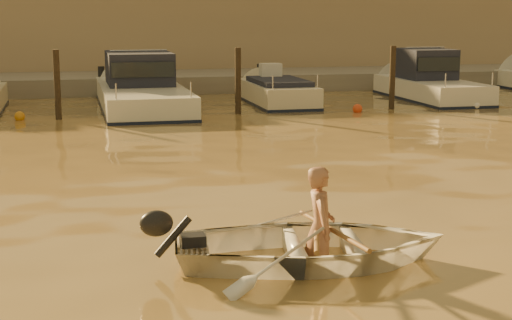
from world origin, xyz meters
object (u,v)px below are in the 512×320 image
object	(u,v)px
dinghy	(312,245)
moored_boat_2	(142,88)
moored_boat_3	(277,97)
moored_boat_4	(431,82)
waterfront_building	(182,26)
person	(320,227)

from	to	relation	value
dinghy	moored_boat_2	world-z (taller)	moored_boat_2
moored_boat_3	moored_boat_4	distance (m)	5.61
moored_boat_3	waterfront_building	world-z (taller)	waterfront_building
person	waterfront_building	size ratio (longest dim) A/B	0.03
moored_boat_2	waterfront_building	size ratio (longest dim) A/B	0.19
person	moored_boat_2	world-z (taller)	moored_boat_2
dinghy	moored_boat_4	size ratio (longest dim) A/B	0.53
person	waterfront_building	bearing A→B (deg)	2.85
person	moored_boat_2	size ratio (longest dim) A/B	0.18
person	moored_boat_4	distance (m)	18.92
moored_boat_3	person	bearing A→B (deg)	-103.16
moored_boat_2	dinghy	bearing A→B (deg)	-87.96
waterfront_building	moored_boat_3	bearing A→B (deg)	-81.66
dinghy	person	distance (m)	0.25
dinghy	moored_boat_3	size ratio (longest dim) A/B	0.64
moored_boat_4	waterfront_building	bearing A→B (deg)	123.24
moored_boat_2	moored_boat_4	distance (m)	10.11
dinghy	moored_boat_2	distance (m)	16.40
moored_boat_2	moored_boat_4	size ratio (longest dim) A/B	1.33
moored_boat_4	waterfront_building	world-z (taller)	waterfront_building
person	moored_boat_3	distance (m)	16.84
dinghy	waterfront_building	world-z (taller)	waterfront_building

